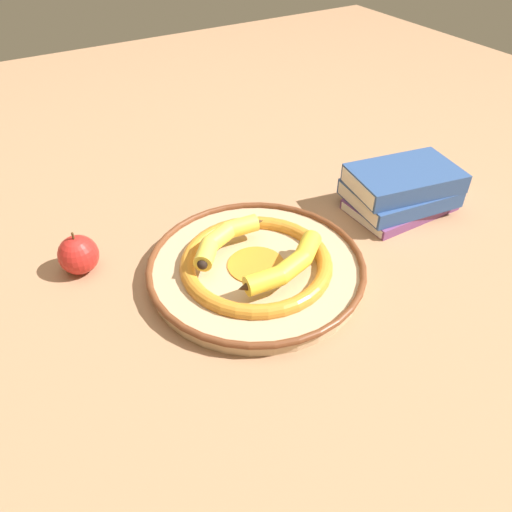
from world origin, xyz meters
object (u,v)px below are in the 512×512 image
at_px(banana_a, 287,266).
at_px(book_stack, 401,190).
at_px(banana_b, 224,238).
at_px(apple, 78,255).
at_px(decorative_bowl, 256,266).

xyz_separation_m(banana_a, book_stack, (-0.09, 0.33, -0.01)).
bearing_deg(banana_b, banana_a, 90.75).
height_order(book_stack, apple, book_stack).
bearing_deg(book_stack, apple, -8.97).
bearing_deg(apple, decorative_bowl, 56.93).
height_order(banana_b, apple, apple).
relative_size(decorative_bowl, banana_a, 2.03).
distance_m(banana_a, book_stack, 0.34).
xyz_separation_m(decorative_bowl, apple, (-0.16, -0.25, 0.02)).
xyz_separation_m(decorative_bowl, banana_b, (-0.06, -0.03, 0.04)).
height_order(decorative_bowl, apple, apple).
xyz_separation_m(book_stack, apple, (-0.14, -0.60, -0.01)).
relative_size(banana_b, apple, 1.99).
distance_m(banana_b, book_stack, 0.38).
distance_m(decorative_bowl, book_stack, 0.35).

